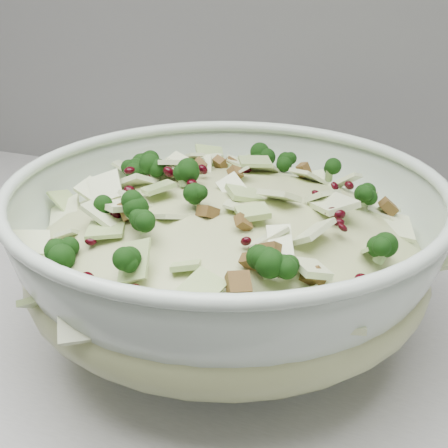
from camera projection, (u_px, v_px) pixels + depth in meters
name	position (u px, v px, depth m)	size (l,w,h in m)	color
mixing_bowl	(227.00, 257.00, 0.56)	(0.43, 0.43, 0.15)	silver
salad	(227.00, 232.00, 0.55)	(0.48, 0.48, 0.16)	#C3C888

